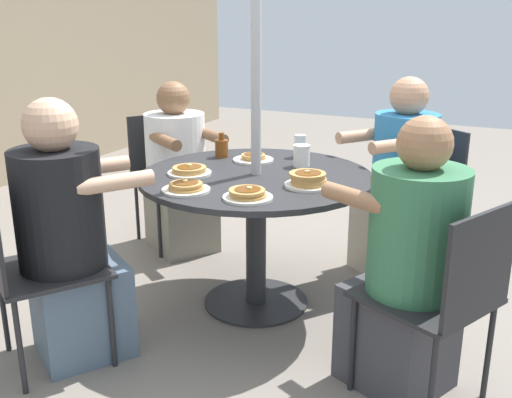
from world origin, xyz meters
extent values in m
plane|color=gray|center=(0.00, 0.00, 0.00)|extent=(12.00, 12.00, 0.00)
cylinder|color=#28282B|center=(0.00, 0.00, 0.01)|extent=(0.56, 0.56, 0.01)
cylinder|color=#28282B|center=(0.00, 0.00, 0.35)|extent=(0.11, 0.11, 0.70)
cylinder|color=#28282B|center=(0.00, 0.00, 0.71)|extent=(1.20, 1.20, 0.03)
cylinder|color=#ADADB2|center=(0.00, 0.00, 1.21)|extent=(0.05, 0.05, 2.41)
cylinder|color=#232326|center=(0.59, -0.66, 0.22)|extent=(0.02, 0.02, 0.44)
cylinder|color=#232326|center=(0.81, -0.34, 0.22)|extent=(0.02, 0.02, 0.44)
cylinder|color=#232326|center=(0.90, -0.88, 0.22)|extent=(0.02, 0.02, 0.44)
cylinder|color=#232326|center=(1.13, -0.57, 0.22)|extent=(0.02, 0.02, 0.44)
cube|color=#232326|center=(0.86, -0.61, 0.44)|extent=(0.63, 0.63, 0.02)
cube|color=#232326|center=(1.03, -0.74, 0.66)|extent=(0.26, 0.36, 0.40)
cube|color=beige|center=(0.76, -0.54, 0.22)|extent=(0.52, 0.51, 0.44)
cylinder|color=teal|center=(0.81, -0.58, 0.70)|extent=(0.37, 0.37, 0.53)
sphere|color=tan|center=(0.81, -0.58, 1.06)|extent=(0.22, 0.22, 0.22)
cylinder|color=tan|center=(0.55, -0.58, 0.83)|extent=(0.31, 0.25, 0.07)
cylinder|color=tan|center=(0.73, -0.34, 0.83)|extent=(0.31, 0.25, 0.07)
cylinder|color=#232326|center=(0.62, 0.63, 0.22)|extent=(0.02, 0.02, 0.44)
cylinder|color=#232326|center=(0.29, 0.83, 0.22)|extent=(0.02, 0.02, 0.44)
cylinder|color=#232326|center=(0.82, 0.95, 0.22)|extent=(0.02, 0.02, 0.44)
cylinder|color=#232326|center=(0.50, 1.16, 0.22)|extent=(0.02, 0.02, 0.44)
cube|color=#232326|center=(0.56, 0.89, 0.44)|extent=(0.62, 0.62, 0.02)
cube|color=#232326|center=(0.67, 1.08, 0.66)|extent=(0.37, 0.24, 0.40)
cube|color=gray|center=(0.49, 0.79, 0.22)|extent=(0.53, 0.54, 0.44)
cylinder|color=white|center=(0.53, 0.84, 0.67)|extent=(0.39, 0.39, 0.47)
sphere|color=brown|center=(0.53, 0.84, 1.00)|extent=(0.21, 0.21, 0.21)
cylinder|color=brown|center=(0.55, 0.59, 0.78)|extent=(0.24, 0.32, 0.07)
cylinder|color=brown|center=(0.28, 0.75, 0.78)|extent=(0.24, 0.32, 0.07)
cylinder|color=#232326|center=(-0.62, 0.62, 0.22)|extent=(0.02, 0.02, 0.44)
cylinder|color=#232326|center=(-0.83, 0.30, 0.22)|extent=(0.02, 0.02, 0.44)
cylinder|color=#232326|center=(-0.95, 0.83, 0.22)|extent=(0.02, 0.02, 0.44)
cylinder|color=#232326|center=(-1.15, 0.51, 0.22)|extent=(0.02, 0.02, 0.44)
cube|color=#232326|center=(-0.89, 0.56, 0.44)|extent=(0.63, 0.63, 0.02)
cube|color=slate|center=(-0.79, 0.50, 0.22)|extent=(0.53, 0.52, 0.44)
cylinder|color=black|center=(-0.84, 0.53, 0.70)|extent=(0.38, 0.38, 0.54)
sphere|color=#DBA884|center=(-0.84, 0.53, 1.08)|extent=(0.23, 0.23, 0.23)
cylinder|color=#DBA884|center=(-0.58, 0.55, 0.84)|extent=(0.32, 0.24, 0.07)
cylinder|color=#DBA884|center=(-0.75, 0.29, 0.84)|extent=(0.32, 0.24, 0.07)
cylinder|color=#232326|center=(-0.53, -0.70, 0.22)|extent=(0.02, 0.02, 0.44)
cylinder|color=#232326|center=(-0.18, -0.86, 0.22)|extent=(0.02, 0.02, 0.44)
cylinder|color=#232326|center=(-0.69, -1.05, 0.22)|extent=(0.02, 0.02, 0.44)
cylinder|color=#232326|center=(-0.34, -1.21, 0.22)|extent=(0.02, 0.02, 0.44)
cube|color=#232326|center=(-0.44, -0.96, 0.44)|extent=(0.60, 0.60, 0.02)
cube|color=#232326|center=(-0.53, -1.16, 0.66)|extent=(0.40, 0.19, 0.40)
cube|color=#3D3D42|center=(-0.39, -0.85, 0.22)|extent=(0.49, 0.51, 0.44)
cylinder|color=#38754C|center=(-0.41, -0.90, 0.70)|extent=(0.38, 0.38, 0.52)
sphere|color=#A3704C|center=(-0.41, -0.90, 1.05)|extent=(0.21, 0.21, 0.21)
cylinder|color=#A3704C|center=(-0.47, -0.67, 0.82)|extent=(0.19, 0.31, 0.07)
cylinder|color=#A3704C|center=(-0.19, -0.79, 0.82)|extent=(0.19, 0.31, 0.07)
cylinder|color=silver|center=(-0.39, -0.15, 0.73)|extent=(0.22, 0.22, 0.01)
cylinder|color=#BC8947|center=(-0.40, -0.16, 0.75)|extent=(0.16, 0.16, 0.01)
cylinder|color=#BC8947|center=(-0.40, -0.15, 0.76)|extent=(0.16, 0.16, 0.01)
cylinder|color=#BC8947|center=(-0.40, -0.15, 0.77)|extent=(0.16, 0.16, 0.01)
ellipsoid|color=brown|center=(-0.39, -0.15, 0.77)|extent=(0.13, 0.12, 0.00)
cube|color=#F4E084|center=(-0.39, -0.16, 0.78)|extent=(0.02, 0.02, 0.01)
cylinder|color=silver|center=(-0.15, 0.30, 0.73)|extent=(0.22, 0.22, 0.01)
cylinder|color=#BC8947|center=(-0.16, 0.30, 0.75)|extent=(0.17, 0.17, 0.01)
cylinder|color=#BC8947|center=(-0.15, 0.30, 0.76)|extent=(0.17, 0.17, 0.01)
ellipsoid|color=brown|center=(-0.15, 0.30, 0.77)|extent=(0.13, 0.12, 0.00)
cube|color=#F4E084|center=(-0.15, 0.31, 0.78)|extent=(0.02, 0.02, 0.01)
cylinder|color=silver|center=(-0.42, 0.16, 0.73)|extent=(0.22, 0.22, 0.01)
cylinder|color=#BC8947|center=(-0.42, 0.15, 0.75)|extent=(0.16, 0.16, 0.01)
cylinder|color=#BC8947|center=(-0.42, 0.16, 0.76)|extent=(0.15, 0.15, 0.01)
cylinder|color=#BC8947|center=(-0.42, 0.15, 0.76)|extent=(0.15, 0.15, 0.01)
ellipsoid|color=brown|center=(-0.42, 0.16, 0.77)|extent=(0.12, 0.12, 0.00)
cube|color=#F4E084|center=(-0.41, 0.16, 0.78)|extent=(0.03, 0.03, 0.01)
cylinder|color=silver|center=(-0.09, -0.32, 0.73)|extent=(0.22, 0.22, 0.01)
cylinder|color=#BC8947|center=(-0.10, -0.33, 0.75)|extent=(0.17, 0.17, 0.01)
cylinder|color=#BC8947|center=(-0.09, -0.33, 0.76)|extent=(0.17, 0.17, 0.01)
cylinder|color=#BC8947|center=(-0.10, -0.32, 0.78)|extent=(0.16, 0.16, 0.01)
cylinder|color=#BC8947|center=(-0.09, -0.32, 0.79)|extent=(0.17, 0.17, 0.01)
ellipsoid|color=brown|center=(-0.09, -0.32, 0.80)|extent=(0.13, 0.12, 0.00)
cube|color=#F4E084|center=(-0.10, -0.32, 0.80)|extent=(0.03, 0.03, 0.01)
cylinder|color=silver|center=(0.25, 0.14, 0.73)|extent=(0.22, 0.22, 0.01)
cylinder|color=#BC8947|center=(0.25, 0.14, 0.75)|extent=(0.13, 0.13, 0.01)
cylinder|color=#BC8947|center=(0.24, 0.14, 0.76)|extent=(0.13, 0.13, 0.01)
ellipsoid|color=brown|center=(0.25, 0.14, 0.77)|extent=(0.11, 0.10, 0.00)
cube|color=#F4E084|center=(0.24, 0.13, 0.78)|extent=(0.02, 0.02, 0.01)
cylinder|color=brown|center=(0.25, 0.34, 0.78)|extent=(0.07, 0.07, 0.10)
cylinder|color=brown|center=(0.25, 0.34, 0.85)|extent=(0.03, 0.03, 0.04)
torus|color=brown|center=(0.29, 0.34, 0.79)|extent=(0.05, 0.01, 0.05)
cylinder|color=white|center=(0.25, -0.15, 0.78)|extent=(0.09, 0.09, 0.11)
cylinder|color=white|center=(0.25, -0.15, 0.84)|extent=(0.09, 0.09, 0.01)
cylinder|color=silver|center=(0.45, -0.06, 0.79)|extent=(0.07, 0.07, 0.13)
camera|label=1|loc=(-2.65, -1.31, 1.53)|focal=42.00mm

